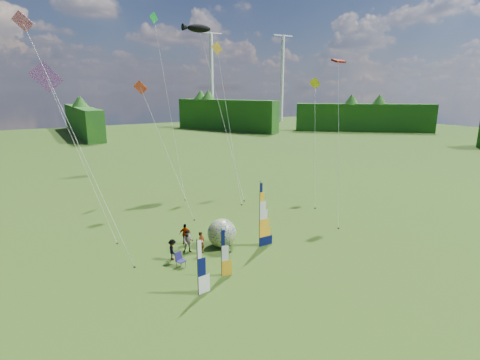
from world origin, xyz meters
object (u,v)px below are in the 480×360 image
bol_inflatable (222,233)px  spectator_a (201,243)px  side_banner_far (198,268)px  kite_whale (220,102)px  spectator_b (188,241)px  spectator_d (185,234)px  side_banner_left (221,254)px  spectator_c (172,250)px  camp_chair (181,260)px  feather_banner_main (260,216)px

bol_inflatable → spectator_a: size_ratio=1.30×
side_banner_far → bol_inflatable: (4.49, 5.55, -0.62)m
kite_whale → bol_inflatable: bearing=-140.4°
spectator_b → spectator_d: 1.63m
spectator_d → side_banner_left: bearing=115.1°
spectator_a → kite_whale: kite_whale is taller
bol_inflatable → spectator_c: bol_inflatable is taller
side_banner_far → spectator_c: (0.37, 5.29, -0.97)m
camp_chair → bol_inflatable: bearing=2.3°
bol_inflatable → camp_chair: size_ratio=2.14×
spectator_b → side_banner_left: bearing=-58.8°
feather_banner_main → side_banner_far: 8.06m
bol_inflatable → spectator_c: (-4.13, -0.26, -0.35)m
bol_inflatable → spectator_d: (-2.27, 1.88, -0.29)m
spectator_c → camp_chair: bearing=-167.9°
side_banner_far → spectator_b: bearing=65.8°
spectator_a → spectator_b: spectator_b is taller
spectator_c → side_banner_far: bearing=-175.3°
camp_chair → spectator_a: bearing=10.3°
bol_inflatable → spectator_b: size_ratio=1.27×
spectator_a → side_banner_far: bearing=-152.3°
spectator_a → kite_whale: size_ratio=0.08×
side_banner_left → spectator_d: size_ratio=1.94×
spectator_a → spectator_d: bearing=63.0°
spectator_d → spectator_b: bearing=100.3°
side_banner_left → side_banner_far: side_banner_far is taller
spectator_d → side_banner_far: bearing=98.2°
feather_banner_main → spectator_a: (-4.37, 1.13, -1.70)m
spectator_a → kite_whale: 20.69m
spectator_c → spectator_a: bearing=-85.2°
spectator_d → feather_banner_main: bearing=168.9°
bol_inflatable → spectator_b: 2.71m
feather_banner_main → bol_inflatable: 3.24m
side_banner_left → spectator_d: side_banner_left is taller
spectator_a → spectator_d: 2.32m
feather_banner_main → kite_whale: 19.21m
bol_inflatable → spectator_c: size_ratio=1.46×
spectator_d → kite_whale: bearing=-102.4°
feather_banner_main → spectator_c: (-6.58, 1.28, -1.79)m
side_banner_far → spectator_b: side_banner_far is taller
bol_inflatable → feather_banner_main: bearing=-32.1°
bol_inflatable → spectator_c: 4.15m
feather_banner_main → side_banner_far: (-6.95, -4.01, -0.82)m
side_banner_far → kite_whale: kite_whale is taller
feather_banner_main → spectator_c: feather_banner_main is taller
camp_chair → kite_whale: bearing=34.9°
side_banner_far → spectator_d: size_ratio=2.09×
feather_banner_main → side_banner_left: 5.49m
side_banner_left → spectator_a: side_banner_left is taller
feather_banner_main → bol_inflatable: (-2.45, 1.54, -1.44)m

